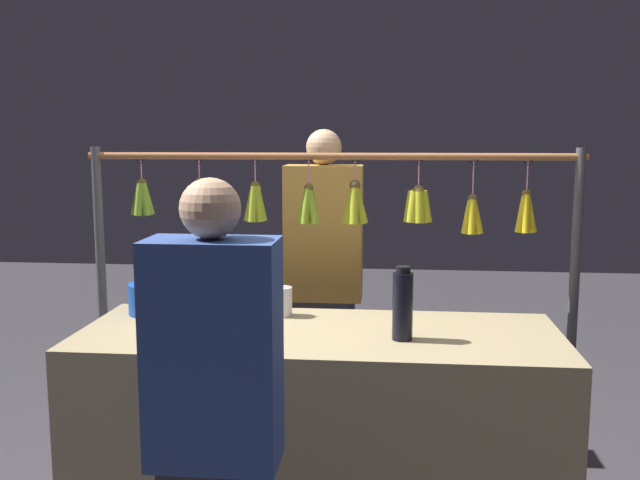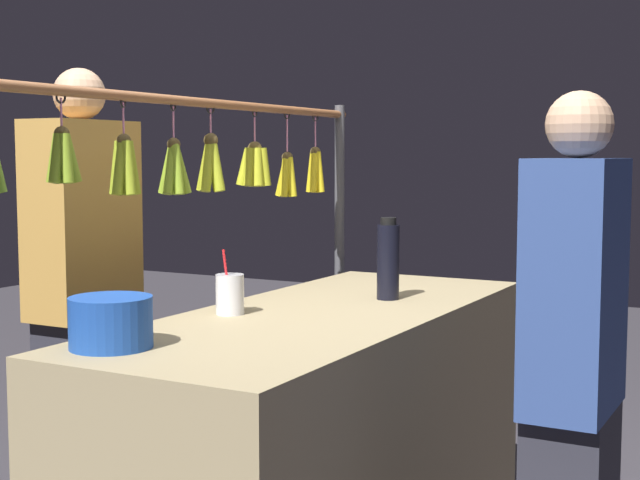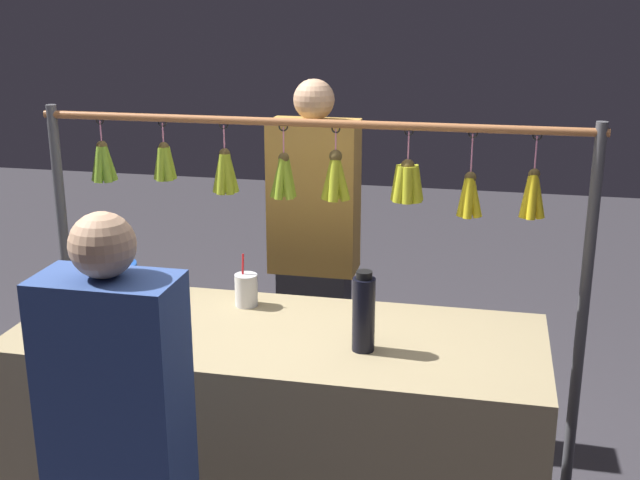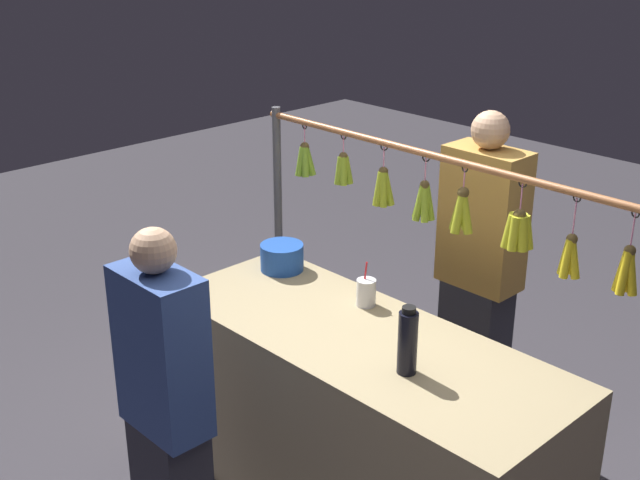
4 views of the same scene
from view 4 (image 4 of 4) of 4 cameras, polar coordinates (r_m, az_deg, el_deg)
The scene contains 7 objects.
market_counter at distance 3.73m, azimuth 2.72°, elevation -12.45°, with size 1.88×0.73×0.88m, color tan.
display_rack at distance 3.71m, azimuth 8.31°, elevation -0.08°, with size 2.24×0.13×1.58m.
water_bottle at distance 3.19m, azimuth 6.02°, elevation -6.92°, with size 0.08×0.08×0.28m.
blue_bucket at distance 4.08m, azimuth -2.62°, elevation -1.17°, with size 0.21×0.21×0.13m, color #1D4AA9.
drink_cup at distance 3.72m, azimuth 3.18°, elevation -3.60°, with size 0.09×0.09×0.20m.
vendor_person at distance 4.21m, azimuth 10.81°, elevation -2.57°, with size 0.40×0.21×1.67m.
customer_person at distance 3.25m, azimuth -10.43°, elevation -11.97°, with size 0.36×0.20×1.52m.
Camera 4 is at (-2.10, 2.25, 2.55)m, focal length 46.76 mm.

